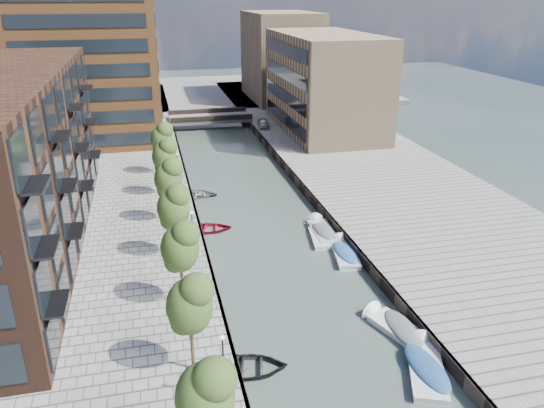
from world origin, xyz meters
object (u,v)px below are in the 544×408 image
object	(u,v)px
motorboat_2	(319,236)
motorboat_4	(322,230)
tree_0	(205,393)
tree_3	(173,206)
motorboat_3	(344,252)
tree_4	(168,177)
car	(263,123)
tree_6	(162,137)
sloop_2	(208,231)
motorboat_0	(425,366)
tree_1	(189,303)
motorboat_1	(397,328)
tree_5	(164,155)
sloop_4	(199,196)
sloop_0	(248,371)
sloop_3	(198,197)
bridge	(210,118)

from	to	relation	value
motorboat_2	motorboat_4	xyz separation A→B (m)	(0.55, 0.96, 0.13)
motorboat_4	tree_0	bearing A→B (deg)	-118.49
tree_3	motorboat_3	world-z (taller)	tree_3
tree_4	car	size ratio (longest dim) A/B	1.54
tree_0	tree_6	world-z (taller)	same
sloop_2	motorboat_3	size ratio (longest dim) A/B	0.82
motorboat_2	car	distance (m)	37.97
tree_0	motorboat_3	size ratio (longest dim) A/B	1.09
tree_6	motorboat_0	world-z (taller)	tree_6
tree_6	tree_3	bearing A→B (deg)	-90.00
tree_1	sloop_2	distance (m)	21.24
tree_6	motorboat_0	size ratio (longest dim) A/B	1.02
motorboat_1	car	size ratio (longest dim) A/B	1.45
tree_5	motorboat_2	distance (m)	17.90
car	tree_1	bearing A→B (deg)	-100.92
tree_3	car	world-z (taller)	tree_3
tree_5	tree_0	bearing A→B (deg)	-90.00
tree_3	sloop_4	distance (m)	16.79
tree_0	motorboat_4	world-z (taller)	tree_0
sloop_0	motorboat_1	world-z (taller)	motorboat_1
tree_5	sloop_2	distance (m)	9.88
motorboat_2	car	world-z (taller)	car
motorboat_3	tree_3	bearing A→B (deg)	175.38
sloop_2	motorboat_2	xyz separation A→B (m)	(9.57, -3.72, 0.09)
tree_6	tree_0	bearing A→B (deg)	-90.00
tree_6	sloop_3	bearing A→B (deg)	-60.80
tree_5	motorboat_2	world-z (taller)	tree_5
tree_3	car	xyz separation A→B (m)	(16.00, 40.39, -3.65)
tree_3	sloop_0	distance (m)	15.01
sloop_4	tree_3	bearing A→B (deg)	-169.04
tree_5	motorboat_2	xyz separation A→B (m)	(12.78, -11.40, -5.22)
sloop_4	motorboat_1	xyz separation A→B (m)	(9.95, -27.63, 0.22)
bridge	motorboat_2	bearing A→B (deg)	-84.50
motorboat_0	tree_4	bearing A→B (deg)	120.09
sloop_2	tree_4	bearing A→B (deg)	85.22
sloop_2	motorboat_0	bearing A→B (deg)	-148.32
motorboat_2	sloop_2	bearing A→B (deg)	158.77
motorboat_0	car	world-z (taller)	car
tree_1	tree_6	xyz separation A→B (m)	(0.00, 35.00, 0.00)
motorboat_1	sloop_3	bearing A→B (deg)	110.29
bridge	motorboat_3	distance (m)	48.41
motorboat_0	motorboat_2	distance (m)	18.49
tree_3	sloop_4	bearing A→B (deg)	77.80
tree_4	motorboat_4	distance (m)	14.67
tree_1	sloop_3	distance (m)	29.89
tree_4	motorboat_4	size ratio (longest dim) A/B	1.11
motorboat_0	sloop_2	bearing A→B (deg)	114.37
tree_0	tree_5	size ratio (longest dim) A/B	1.00
tree_3	car	bearing A→B (deg)	68.39
tree_6	motorboat_1	distance (m)	36.01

